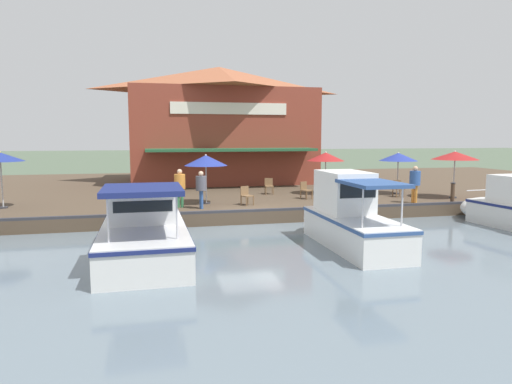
# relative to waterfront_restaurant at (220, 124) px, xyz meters

# --- Properties ---
(ground_plane) EXTENTS (220.00, 220.00, 0.00)m
(ground_plane) POSITION_rel_waterfront_restaurant_xyz_m (13.75, -0.84, -4.58)
(ground_plane) COLOR #4C5B47
(quay_deck) EXTENTS (22.00, 56.00, 0.60)m
(quay_deck) POSITION_rel_waterfront_restaurant_xyz_m (2.75, -0.84, -4.28)
(quay_deck) COLOR #4C3D2D
(quay_deck) RESTS_ON ground
(quay_edge_fender) EXTENTS (0.20, 50.40, 0.10)m
(quay_edge_fender) POSITION_rel_waterfront_restaurant_xyz_m (13.65, -0.84, -3.93)
(quay_edge_fender) COLOR #2D2D33
(quay_edge_fender) RESTS_ON quay_deck
(waterfront_restaurant) EXTENTS (10.45, 12.42, 7.83)m
(waterfront_restaurant) POSITION_rel_waterfront_restaurant_xyz_m (0.00, 0.00, 0.00)
(waterfront_restaurant) COLOR brown
(waterfront_restaurant) RESTS_ON quay_deck
(patio_umbrella_by_entrance) EXTENTS (1.99, 1.99, 2.28)m
(patio_umbrella_by_entrance) POSITION_rel_waterfront_restaurant_xyz_m (8.83, 4.41, -1.97)
(patio_umbrella_by_entrance) COLOR #B7B7B7
(patio_umbrella_by_entrance) RESTS_ON quay_deck
(patio_umbrella_mid_patio_left) EXTENTS (2.02, 2.02, 2.26)m
(patio_umbrella_mid_patio_left) POSITION_rel_waterfront_restaurant_xyz_m (9.70, 8.20, -1.98)
(patio_umbrella_mid_patio_left) COLOR #B7B7B7
(patio_umbrella_mid_patio_left) RESTS_ON quay_deck
(patio_umbrella_back_row) EXTENTS (2.29, 2.29, 2.38)m
(patio_umbrella_back_row) POSITION_rel_waterfront_restaurant_xyz_m (11.80, 10.10, -1.84)
(patio_umbrella_back_row) COLOR #B7B7B7
(patio_umbrella_back_row) RESTS_ON quay_deck
(patio_umbrella_far_corner) EXTENTS (1.95, 1.95, 2.46)m
(patio_umbrella_far_corner) POSITION_rel_waterfront_restaurant_xyz_m (10.35, -11.00, -1.76)
(patio_umbrella_far_corner) COLOR #B7B7B7
(patio_umbrella_far_corner) RESTS_ON quay_deck
(patio_umbrella_mid_patio_right) EXTENTS (1.96, 1.96, 2.28)m
(patio_umbrella_mid_patio_right) POSITION_rel_waterfront_restaurant_xyz_m (11.00, -2.27, -1.98)
(patio_umbrella_mid_patio_right) COLOR #B7B7B7
(patio_umbrella_mid_patio_right) RESTS_ON quay_deck
(cafe_chair_back_row_seat) EXTENTS (0.46, 0.46, 0.85)m
(cafe_chair_back_row_seat) POSITION_rel_waterfront_restaurant_xyz_m (10.73, 7.63, -3.50)
(cafe_chair_back_row_seat) COLOR brown
(cafe_chair_back_row_seat) RESTS_ON quay_deck
(cafe_chair_under_first_umbrella) EXTENTS (0.59, 0.59, 0.85)m
(cafe_chair_under_first_umbrella) POSITION_rel_waterfront_restaurant_xyz_m (11.81, -0.56, -3.50)
(cafe_chair_under_first_umbrella) COLOR brown
(cafe_chair_under_first_umbrella) RESTS_ON quay_deck
(cafe_chair_beside_entrance) EXTENTS (0.48, 0.48, 0.85)m
(cafe_chair_beside_entrance) POSITION_rel_waterfront_restaurant_xyz_m (8.17, 1.45, -3.50)
(cafe_chair_beside_entrance) COLOR brown
(cafe_chair_beside_entrance) RESTS_ON quay_deck
(cafe_chair_far_corner_seat) EXTENTS (0.60, 0.60, 0.85)m
(cafe_chair_far_corner_seat) POSITION_rel_waterfront_restaurant_xyz_m (10.41, 2.73, -3.50)
(cafe_chair_far_corner_seat) COLOR brown
(cafe_chair_far_corner_seat) RESTS_ON quay_deck
(cafe_chair_mid_patio) EXTENTS (0.45, 0.45, 0.85)m
(cafe_chair_mid_patio) POSITION_rel_waterfront_restaurant_xyz_m (9.75, -5.03, -3.50)
(cafe_chair_mid_patio) COLOR brown
(cafe_chair_mid_patio) RESTS_ON quay_deck
(person_at_quay_edge) EXTENTS (0.48, 0.48, 1.68)m
(person_at_quay_edge) POSITION_rel_waterfront_restaurant_xyz_m (11.85, -3.52, -2.92)
(person_at_quay_edge) COLOR #337547
(person_at_quay_edge) RESTS_ON quay_deck
(person_mid_patio) EXTENTS (0.49, 0.49, 1.73)m
(person_mid_patio) POSITION_rel_waterfront_restaurant_xyz_m (12.95, 7.19, -2.89)
(person_mid_patio) COLOR orange
(person_mid_patio) RESTS_ON quay_deck
(person_near_entrance) EXTENTS (0.46, 0.46, 1.62)m
(person_near_entrance) POSITION_rel_waterfront_restaurant_xyz_m (12.39, -2.65, -2.97)
(person_near_entrance) COLOR #2D5193
(person_near_entrance) RESTS_ON quay_deck
(motorboat_outer_channel) EXTENTS (5.82, 1.80, 2.43)m
(motorboat_outer_channel) POSITION_rel_waterfront_restaurant_xyz_m (17.72, 1.67, -3.63)
(motorboat_outer_channel) COLOR white
(motorboat_outer_channel) RESTS_ON river_water
(motorboat_nearest_quay) EXTENTS (7.17, 2.53, 2.27)m
(motorboat_nearest_quay) POSITION_rel_waterfront_restaurant_xyz_m (17.31, -4.98, -3.75)
(motorboat_nearest_quay) COLOR silver
(motorboat_nearest_quay) RESTS_ON river_water
(mooring_post) EXTENTS (0.22, 0.22, 0.97)m
(mooring_post) POSITION_rel_waterfront_restaurant_xyz_m (13.40, 8.89, -3.48)
(mooring_post) COLOR #473323
(mooring_post) RESTS_ON quay_deck
(tree_upstream_bank) EXTENTS (5.00, 4.76, 6.85)m
(tree_upstream_bank) POSITION_rel_waterfront_restaurant_xyz_m (-4.42, -1.95, 0.36)
(tree_upstream_bank) COLOR brown
(tree_upstream_bank) RESTS_ON quay_deck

